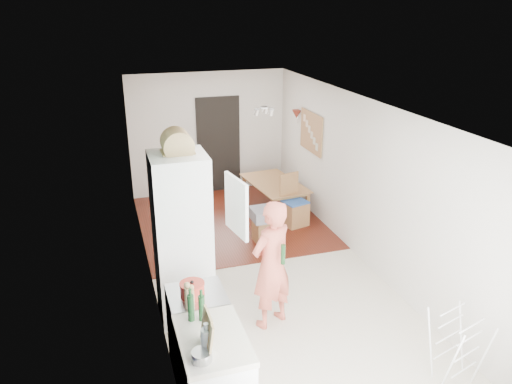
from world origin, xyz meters
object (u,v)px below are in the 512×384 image
dining_chair (295,201)px  stool (264,230)px  drying_rack (457,348)px  dining_table (276,197)px  person (272,254)px

dining_chair → stool: dining_chair is taller
drying_rack → stool: bearing=86.6°
dining_table → dining_chair: (0.06, -0.84, 0.24)m
person → stool: size_ratio=4.53×
dining_table → drying_rack: size_ratio=1.61×
stool → person: bearing=-106.2°
person → stool: (0.63, 2.16, -0.76)m
person → dining_table: 3.79m
person → dining_chair: size_ratio=2.08×
drying_rack → dining_table: bearing=75.5°
stool → drying_rack: 3.81m
dining_chair → person: bearing=-132.0°
person → drying_rack: size_ratio=2.42×
dining_table → stool: dining_table is taller
person → drying_rack: (1.52, -1.54, -0.57)m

